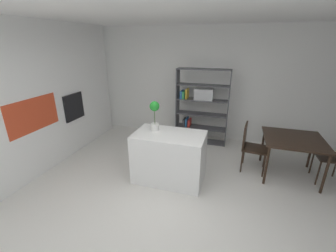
% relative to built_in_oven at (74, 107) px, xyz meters
% --- Properties ---
extents(ground_plane, '(9.19, 9.19, 0.00)m').
position_rel_built_in_oven_xyz_m(ground_plane, '(2.61, -1.19, -1.05)').
color(ground_plane, silver).
extents(ceiling_slab, '(6.68, 5.90, 0.06)m').
position_rel_built_in_oven_xyz_m(ceiling_slab, '(2.61, -1.19, 1.74)').
color(ceiling_slab, white).
rests_on(ceiling_slab, ground_plane).
extents(back_partition, '(6.68, 0.06, 2.76)m').
position_rel_built_in_oven_xyz_m(back_partition, '(2.61, 1.73, 0.33)').
color(back_partition, white).
rests_on(back_partition, ground_plane).
extents(tall_cabinet_run_left, '(0.65, 5.31, 2.76)m').
position_rel_built_in_oven_xyz_m(tall_cabinet_run_left, '(-0.35, -1.19, 0.33)').
color(tall_cabinet_run_left, white).
rests_on(tall_cabinet_run_left, ground_plane).
extents(cabinet_niche_splashback, '(0.01, 1.05, 0.59)m').
position_rel_built_in_oven_xyz_m(cabinet_niche_splashback, '(-0.02, -1.01, 0.12)').
color(cabinet_niche_splashback, '#CC4223').
rests_on(cabinet_niche_splashback, ground_plane).
extents(built_in_oven, '(0.06, 0.56, 0.57)m').
position_rel_built_in_oven_xyz_m(built_in_oven, '(0.00, 0.00, 0.00)').
color(built_in_oven, black).
rests_on(built_in_oven, ground_plane).
extents(kitchen_island, '(1.23, 0.74, 0.90)m').
position_rel_built_in_oven_xyz_m(kitchen_island, '(2.34, -0.50, -0.60)').
color(kitchen_island, white).
rests_on(kitchen_island, ground_plane).
extents(potted_plant_on_island, '(0.17, 0.17, 0.53)m').
position_rel_built_in_oven_xyz_m(potted_plant_on_island, '(2.05, -0.41, 0.16)').
color(potted_plant_on_island, white).
rests_on(potted_plant_on_island, kitchen_island).
extents(open_bookshelf, '(1.25, 0.31, 1.81)m').
position_rel_built_in_oven_xyz_m(open_bookshelf, '(2.56, 1.32, -0.10)').
color(open_bookshelf, '#4C4C51').
rests_on(open_bookshelf, ground_plane).
extents(dining_table, '(1.01, 0.99, 0.76)m').
position_rel_built_in_oven_xyz_m(dining_table, '(4.45, 0.28, -0.37)').
color(dining_table, black).
rests_on(dining_table, ground_plane).
extents(dining_chair_island_side, '(0.50, 0.49, 0.93)m').
position_rel_built_in_oven_xyz_m(dining_chair_island_side, '(3.72, 0.29, -0.50)').
color(dining_chair_island_side, black).
rests_on(dining_chair_island_side, ground_plane).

